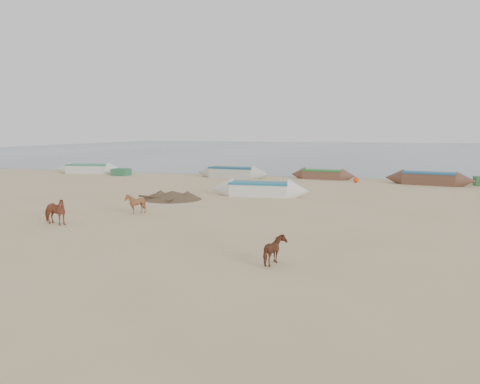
# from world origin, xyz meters

# --- Properties ---
(ground) EXTENTS (140.00, 140.00, 0.00)m
(ground) POSITION_xyz_m (0.00, 0.00, 0.00)
(ground) COLOR tan
(ground) RESTS_ON ground
(sea) EXTENTS (160.00, 160.00, 0.00)m
(sea) POSITION_xyz_m (0.00, 82.00, 0.01)
(sea) COLOR slate
(sea) RESTS_ON ground
(cow_adult) EXTENTS (1.43, 0.82, 1.14)m
(cow_adult) POSITION_xyz_m (-6.65, -1.12, 0.57)
(cow_adult) COLOR brown
(cow_adult) RESTS_ON ground
(calf_front) EXTENTS (1.11, 1.05, 0.99)m
(calf_front) POSITION_xyz_m (-4.68, 2.20, 0.49)
(calf_front) COLOR brown
(calf_front) RESTS_ON ground
(calf_right) EXTENTS (0.89, 0.99, 0.86)m
(calf_right) POSITION_xyz_m (3.57, -4.24, 0.43)
(calf_right) COLOR brown
(calf_right) RESTS_ON ground
(near_canoe) EXTENTS (6.09, 1.72, 0.85)m
(near_canoe) POSITION_xyz_m (-0.49, 9.76, 0.42)
(near_canoe) COLOR white
(near_canoe) RESTS_ON ground
(debris_pile) EXTENTS (4.11, 4.11, 0.49)m
(debris_pile) POSITION_xyz_m (-5.00, 7.06, 0.24)
(debris_pile) COLOR brown
(debris_pile) RESTS_ON ground
(waterline_canoes) EXTENTS (53.99, 4.61, 0.94)m
(waterline_canoes) POSITION_xyz_m (5.09, 20.15, 0.43)
(waterline_canoes) COLOR silver
(waterline_canoes) RESTS_ON ground
(beach_clutter) EXTENTS (44.63, 3.61, 0.64)m
(beach_clutter) POSITION_xyz_m (4.11, 19.74, 0.30)
(beach_clutter) COLOR #2E6644
(beach_clutter) RESTS_ON ground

